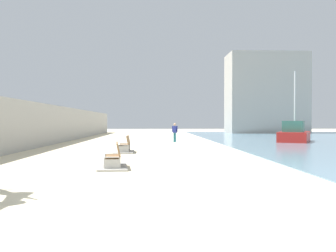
{
  "coord_description": "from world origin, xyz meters",
  "views": [
    {
      "loc": [
        0.8,
        -8.97,
        1.78
      ],
      "look_at": [
        1.76,
        16.66,
        1.47
      ],
      "focal_mm": 37.82,
      "sensor_mm": 36.0,
      "label": 1
    }
  ],
  "objects": [
    {
      "name": "bench_near",
      "position": [
        -0.8,
        4.62,
        0.23
      ],
      "size": [
        1.33,
        2.21,
        0.98
      ],
      "color": "#ADAAA3",
      "rests_on": "ground"
    },
    {
      "name": "person_walking",
      "position": [
        2.53,
        21.48,
        0.97
      ],
      "size": [
        0.47,
        0.32,
        1.66
      ],
      "color": "teal",
      "rests_on": "ground"
    },
    {
      "name": "seawall",
      "position": [
        -7.5,
        18.0,
        1.55
      ],
      "size": [
        0.8,
        64.0,
        3.09
      ],
      "primitive_type": "cube",
      "color": "#ADAAA3",
      "rests_on": "ground"
    },
    {
      "name": "harbor_building",
      "position": [
        18.26,
        46.0,
        6.19
      ],
      "size": [
        12.0,
        6.0,
        12.38
      ],
      "primitive_type": "cube",
      "color": "#ADAAA3",
      "rests_on": "ground"
    },
    {
      "name": "boat_distant",
      "position": [
        13.0,
        21.51,
        0.72
      ],
      "size": [
        4.4,
        5.57,
        6.22
      ],
      "color": "red",
      "rests_on": "water_bay"
    },
    {
      "name": "ground_plane",
      "position": [
        0.0,
        18.0,
        0.0
      ],
      "size": [
        120.0,
        120.0,
        0.0
      ],
      "primitive_type": "plane",
      "color": "beige"
    },
    {
      "name": "bench_far",
      "position": [
        -0.93,
        11.45,
        0.23
      ],
      "size": [
        1.15,
        2.12,
        0.98
      ],
      "color": "#ADAAA3",
      "rests_on": "ground"
    }
  ]
}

